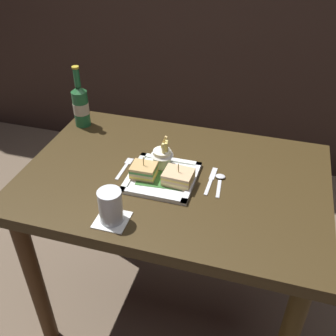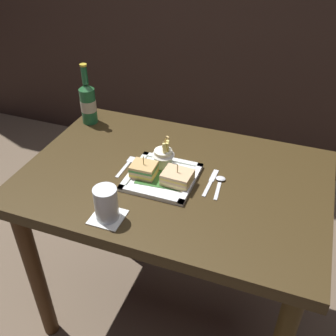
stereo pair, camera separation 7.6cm
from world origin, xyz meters
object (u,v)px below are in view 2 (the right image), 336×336
knife (211,181)px  fries_cup (163,155)px  sandwich_half_right (177,178)px  beer_bottle (88,102)px  square_plate (162,177)px  sandwich_half_left (144,170)px  dining_table (174,201)px  spoon (220,182)px  fork (126,165)px  water_glass (106,205)px

knife → fries_cup: bearing=173.5°
fries_cup → knife: (0.18, -0.02, -0.05)m
sandwich_half_right → beer_bottle: (-0.50, 0.29, 0.06)m
knife → square_plate: bearing=-165.5°
square_plate → knife: bearing=14.5°
sandwich_half_left → fries_cup: size_ratio=0.78×
sandwich_half_right → fries_cup: fries_cup is taller
dining_table → square_plate: square_plate is taller
sandwich_half_left → beer_bottle: size_ratio=0.33×
fries_cup → spoon: fries_cup is taller
square_plate → beer_bottle: 0.52m
dining_table → fork: size_ratio=7.85×
square_plate → spoon: square_plate is taller
dining_table → knife: bearing=5.1°
water_glass → knife: 0.38m
fries_cup → water_glass: fries_cup is taller
square_plate → spoon: bearing=13.7°
sandwich_half_left → water_glass: (-0.02, -0.23, 0.02)m
water_glass → spoon: size_ratio=0.86×
fries_cup → knife: fries_cup is taller
dining_table → sandwich_half_right: (0.03, -0.05, 0.15)m
square_plate → spoon: 0.20m
spoon → fork: bearing=-176.7°
dining_table → fork: 0.22m
dining_table → sandwich_half_left: bearing=-154.4°
square_plate → water_glass: 0.26m
square_plate → fries_cup: bearing=106.5°
knife → beer_bottle: bearing=159.2°
sandwich_half_right → water_glass: water_glass is taller
sandwich_half_right → fries_cup: 0.11m
dining_table → knife: size_ratio=6.73×
sandwich_half_right → spoon: bearing=25.0°
dining_table → spoon: 0.20m
dining_table → spoon: spoon is taller
spoon → square_plate: bearing=-166.3°
sandwich_half_left → sandwich_half_right: bearing=-0.0°
sandwich_half_right → square_plate: bearing=166.8°
sandwich_half_right → dining_table: bearing=122.0°
beer_bottle → spoon: size_ratio=2.05×
fork → spoon: spoon is taller
dining_table → sandwich_half_left: sandwich_half_left is taller
water_glass → fork: bearing=103.5°
beer_bottle → dining_table: bearing=-27.1°
dining_table → water_glass: (-0.12, -0.27, 0.17)m
sandwich_half_right → fork: size_ratio=0.74×
fork → knife: 0.32m
square_plate → fries_cup: (-0.02, 0.06, 0.05)m
sandwich_half_left → beer_bottle: (-0.38, 0.29, 0.06)m
sandwich_half_left → knife: bearing=14.1°
dining_table → beer_bottle: size_ratio=4.13×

